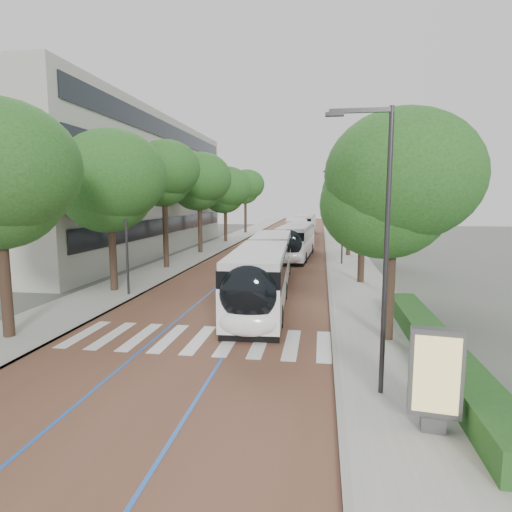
{
  "coord_description": "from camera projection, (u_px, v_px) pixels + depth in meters",
  "views": [
    {
      "loc": [
        5.01,
        -15.14,
        5.67
      ],
      "look_at": [
        1.31,
        9.01,
        2.4
      ],
      "focal_mm": 30.0,
      "sensor_mm": 36.0,
      "label": 1
    }
  ],
  "objects": [
    {
      "name": "kerb_right",
      "position": [
        326.0,
        243.0,
        54.68
      ],
      "size": [
        0.2,
        140.0,
        0.14
      ],
      "primitive_type": "cube",
      "color": "gray",
      "rests_on": "ground"
    },
    {
      "name": "streetlight_near",
      "position": [
        380.0,
        230.0,
        11.76
      ],
      "size": [
        1.82,
        0.2,
        8.0
      ],
      "color": "#2C2B2E",
      "rests_on": "sidewalk_right"
    },
    {
      "name": "bus_queued_2",
      "position": [
        305.0,
        225.0,
        66.16
      ],
      "size": [
        3.01,
        12.49,
        3.2
      ],
      "rotation": [
        0.0,
        0.0,
        -0.04
      ],
      "color": "white",
      "rests_on": "ground"
    },
    {
      "name": "road",
      "position": [
        282.0,
        243.0,
        55.52
      ],
      "size": [
        11.0,
        140.0,
        0.02
      ],
      "primitive_type": "cube",
      "color": "brown",
      "rests_on": "ground"
    },
    {
      "name": "zebra_crossing",
      "position": [
        199.0,
        340.0,
        17.28
      ],
      "size": [
        10.55,
        3.6,
        0.01
      ],
      "color": "silver",
      "rests_on": "ground"
    },
    {
      "name": "bus_queued_0",
      "position": [
        296.0,
        241.0,
        40.9
      ],
      "size": [
        3.19,
        12.52,
        3.2
      ],
      "rotation": [
        0.0,
        0.0,
        -0.06
      ],
      "color": "white",
      "rests_on": "ground"
    },
    {
      "name": "sidewalk_right",
      "position": [
        341.0,
        243.0,
        54.39
      ],
      "size": [
        4.0,
        140.0,
        0.12
      ],
      "primitive_type": "cube",
      "color": "gray",
      "rests_on": "ground"
    },
    {
      "name": "office_building",
      "position": [
        91.0,
        186.0,
        45.76
      ],
      "size": [
        18.11,
        40.0,
        14.0
      ],
      "color": "#A6A49A",
      "rests_on": "ground"
    },
    {
      "name": "sidewalk_left",
      "position": [
        226.0,
        241.0,
        56.64
      ],
      "size": [
        4.0,
        140.0,
        0.12
      ],
      "primitive_type": "cube",
      "color": "gray",
      "rests_on": "ground"
    },
    {
      "name": "streetlight_far",
      "position": [
        341.0,
        209.0,
        36.26
      ],
      "size": [
        1.82,
        0.2,
        8.0
      ],
      "color": "#2C2B2E",
      "rests_on": "sidewalk_right"
    },
    {
      "name": "hedge",
      "position": [
        437.0,
        348.0,
        14.9
      ],
      "size": [
        1.2,
        14.0,
        0.8
      ],
      "primitive_type": "cube",
      "color": "#18481A",
      "rests_on": "sidewalk_right"
    },
    {
      "name": "lead_bus",
      "position": [
        265.0,
        269.0,
        24.94
      ],
      "size": [
        3.41,
        18.5,
        3.2
      ],
      "rotation": [
        0.0,
        0.0,
        0.05
      ],
      "color": "black",
      "rests_on": "ground"
    },
    {
      "name": "ad_panel",
      "position": [
        435.0,
        377.0,
        10.19
      ],
      "size": [
        1.25,
        0.54,
        2.53
      ],
      "rotation": [
        0.0,
        0.0,
        -0.13
      ],
      "color": "#59595B",
      "rests_on": "sidewalk_right"
    },
    {
      "name": "lamp_post_left",
      "position": [
        126.0,
        226.0,
        24.54
      ],
      "size": [
        0.14,
        0.14,
        8.0
      ],
      "primitive_type": "cylinder",
      "color": "#2C2B2E",
      "rests_on": "sidewalk_left"
    },
    {
      "name": "ground",
      "position": [
        187.0,
        348.0,
        16.33
      ],
      "size": [
        160.0,
        160.0,
        0.0
      ],
      "primitive_type": "plane",
      "color": "#51544C",
      "rests_on": "ground"
    },
    {
      "name": "lane_line_left",
      "position": [
        270.0,
        242.0,
        55.76
      ],
      "size": [
        0.12,
        126.0,
        0.01
      ],
      "primitive_type": "cube",
      "color": "#2251AB",
      "rests_on": "road"
    },
    {
      "name": "trees_left",
      "position": [
        190.0,
        187.0,
        40.88
      ],
      "size": [
        6.34,
        60.91,
        9.88
      ],
      "color": "black",
      "rests_on": "ground"
    },
    {
      "name": "bus_queued_1",
      "position": [
        297.0,
        232.0,
        52.96
      ],
      "size": [
        3.12,
        12.51,
        3.2
      ],
      "rotation": [
        0.0,
        0.0,
        0.05
      ],
      "color": "white",
      "rests_on": "ground"
    },
    {
      "name": "lane_line_right",
      "position": [
        294.0,
        243.0,
        55.28
      ],
      "size": [
        0.12,
        126.0,
        0.01
      ],
      "primitive_type": "cube",
      "color": "#2251AB",
      "rests_on": "road"
    },
    {
      "name": "kerb_left",
      "position": [
        240.0,
        242.0,
        56.36
      ],
      "size": [
        0.2,
        140.0,
        0.14
      ],
      "primitive_type": "cube",
      "color": "gray",
      "rests_on": "ground"
    },
    {
      "name": "trees_right",
      "position": [
        356.0,
        193.0,
        34.34
      ],
      "size": [
        5.85,
        47.63,
        9.04
      ],
      "color": "black",
      "rests_on": "ground"
    }
  ]
}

